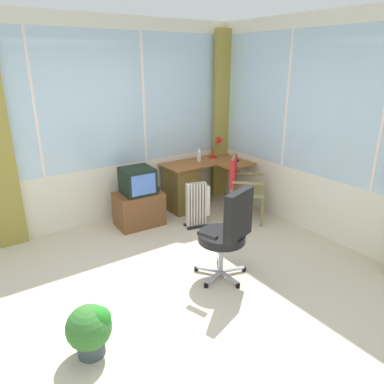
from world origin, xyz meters
name	(u,v)px	position (x,y,z in m)	size (l,w,h in m)	color
ground	(177,289)	(0.00, 0.00, -0.03)	(5.42, 5.03, 0.06)	beige
north_window_panel	(95,126)	(0.00, 2.04, 1.38)	(4.42, 0.07, 2.77)	silver
east_window_panel	(328,132)	(2.24, 0.00, 1.38)	(0.07, 4.03, 2.77)	silver
curtain_corner	(223,117)	(2.11, 1.91, 1.34)	(0.33, 0.07, 2.67)	olive
desk	(184,185)	(1.22, 1.71, 0.39)	(1.27, 0.84, 0.72)	#965729
desk_lamp	(219,144)	(1.93, 1.77, 0.95)	(0.23, 0.20, 0.35)	red
tv_remote	(237,160)	(2.04, 1.45, 0.73)	(0.04, 0.15, 0.02)	black
spray_bottle	(199,155)	(1.53, 1.75, 0.82)	(0.06, 0.06, 0.22)	silver
wooden_armchair	(239,180)	(1.67, 0.95, 0.60)	(0.68, 0.68, 0.95)	olive
office_chair	(229,229)	(0.53, -0.17, 0.58)	(0.63, 0.55, 1.02)	#B7B7BF
tv_on_stand	(139,200)	(0.37, 1.59, 0.37)	(0.66, 0.47, 0.84)	brown
space_heater	(198,205)	(1.02, 1.07, 0.33)	(0.37, 0.24, 0.64)	silver
potted_plant	(90,328)	(-1.05, -0.39, 0.25)	(0.36, 0.36, 0.44)	#3D4A4D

